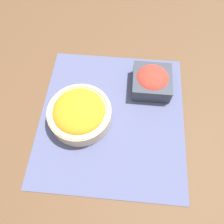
% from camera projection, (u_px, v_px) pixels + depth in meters
% --- Properties ---
extents(ground_plane, '(3.00, 3.00, 0.00)m').
position_uv_depth(ground_plane, '(112.00, 117.00, 0.71)').
color(ground_plane, '#513823').
extents(placemat, '(0.50, 0.46, 0.00)m').
position_uv_depth(placemat, '(112.00, 117.00, 0.71)').
color(placemat, '#474C70').
rests_on(placemat, ground_plane).
extents(tomato_bowl, '(0.13, 0.13, 0.07)m').
position_uv_depth(tomato_bowl, '(152.00, 81.00, 0.73)').
color(tomato_bowl, '#333842').
rests_on(tomato_bowl, placemat).
extents(carrot_bowl, '(0.20, 0.20, 0.07)m').
position_uv_depth(carrot_bowl, '(80.00, 113.00, 0.67)').
color(carrot_bowl, '#C6B28E').
rests_on(carrot_bowl, placemat).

